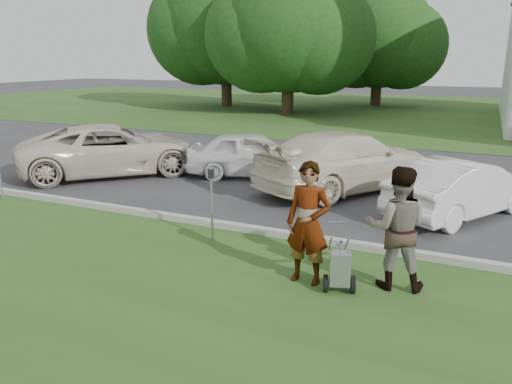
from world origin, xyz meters
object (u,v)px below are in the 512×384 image
Objects in this scene: person_left at (308,224)px; car_b at (252,154)px; tree_left at (288,31)px; person_right at (397,229)px; parking_meter_near at (211,195)px; car_c at (347,161)px; striping_cart at (340,269)px; car_d at (462,188)px; tree_back at (379,40)px; car_a at (113,150)px; tree_far at (225,26)px.

car_b is at bearing 124.37° from person_left.
tree_left is 2.65× the size of car_b.
person_right is at bearing -65.04° from tree_left.
parking_meter_near is at bearing 175.88° from car_b.
parking_meter_near is 5.24m from car_c.
car_c is (1.36, 5.06, -0.14)m from parking_meter_near.
car_b is at bearing 105.45° from striping_cart.
person_right is 4.49m from car_d.
tree_back is 1.73× the size of car_a.
striping_cart is (5.88, -31.32, -4.34)m from tree_back.
parking_meter_near is 0.37× the size of car_b.
car_c is (-1.53, 6.21, 0.42)m from striping_cart.
car_a is at bearing 40.41° from car_c.
parking_meter_near is at bearing 71.73° from car_d.
striping_cart is at bearing -79.37° from tree_back.
tree_far is 5.89× the size of person_left.
tree_left is 25.77m from striping_cart.
tree_far is 30.69m from person_left.
parking_meter_near is at bearing -21.25° from person_right.
striping_cart is 7.97m from car_b.
parking_meter_near is 6.88m from car_a.
car_d is (6.00, -1.59, -0.02)m from car_b.
car_d is at bearing -50.92° from tree_far.
car_b reaches higher than car_d.
striping_cart is at bearing -166.31° from car_b.
parking_meter_near is (2.98, -30.17, -3.79)m from tree_back.
striping_cart is at bearing 25.02° from person_right.
tree_back reaches higher than car_b.
car_a is (-8.00, 4.88, -0.22)m from person_left.
tree_left reaches higher than car_a.
car_b is (-1.64, 5.39, -0.25)m from parking_meter_near.
car_a is at bearing -85.94° from tree_left.
car_d is at bearing -58.29° from tree_left.
striping_cart is at bearing -166.15° from car_a.
tree_left reaches higher than parking_meter_near.
car_a is at bearing 130.42° from striping_cart.
car_b is at bearing -60.45° from person_right.
car_b is at bearing 15.80° from car_d.
person_right is 3.67m from parking_meter_near.
person_left reaches higher than car_d.
striping_cart is 0.52× the size of person_left.
tree_left is 2.65× the size of car_d.
car_a is 4.33m from car_b.
car_c is at bearing 7.91° from car_d.
tree_far reaches higher than striping_cart.
tree_far is 25.18m from car_c.
tree_far is 23.05m from car_a.
car_c reaches higher than striping_cart.
tree_far is 31.03m from person_right.
car_a is 10.05m from car_d.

